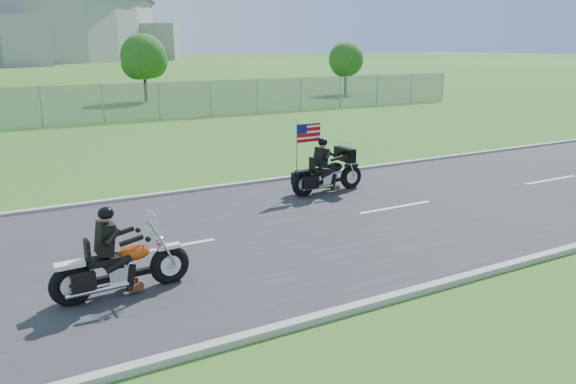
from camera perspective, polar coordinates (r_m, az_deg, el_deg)
ground at (r=12.29m, az=-3.60°, el=-4.32°), size 420.00×420.00×0.00m
road at (r=12.28m, az=-3.60°, el=-4.23°), size 120.00×8.00×0.04m
curb_north at (r=15.87m, az=-9.98°, el=0.09°), size 120.00×0.18×0.12m
curb_south at (r=9.06m, az=7.84°, el=-11.33°), size 120.00×0.18×0.12m
tree_fence_near at (r=42.01m, az=-14.42°, el=12.94°), size 3.52×3.28×4.75m
tree_fence_far at (r=47.07m, az=5.93°, el=13.06°), size 3.08×2.87×4.20m
motorcycle_lead at (r=9.62m, az=-16.71°, el=-7.35°), size 2.31×0.60×1.55m
motorcycle_follow at (r=15.53m, az=4.04°, el=1.81°), size 2.33×0.77×1.94m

